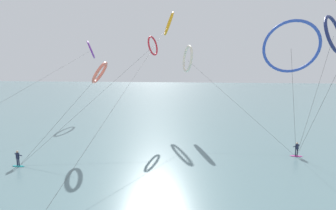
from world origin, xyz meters
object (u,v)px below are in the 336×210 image
surfer_teal (18,159)px  kite_amber (169,24)px  kite_navy (334,35)px  kite_coral (100,73)px  kite_violet (91,50)px  surfer_magenta (297,150)px  kite_ivory (188,59)px  kite_cobalt (291,47)px  kite_crimson (153,46)px

surfer_teal → kite_amber: size_ratio=0.04×
kite_amber → kite_navy: bearing=26.5°
kite_coral → kite_violet: (-12.14, 22.87, 5.08)m
surfer_magenta → kite_ivory: 23.02m
surfer_teal → kite_coral: 14.47m
kite_coral → kite_amber: (6.57, 21.21, 10.18)m
surfer_teal → kite_ivory: 29.55m
surfer_magenta → kite_violet: bearing=114.6°
surfer_magenta → kite_violet: 47.40m
kite_cobalt → kite_navy: (5.71, 4.44, 1.67)m
kite_coral → kite_crimson: (5.20, 10.87, 4.58)m
kite_amber → kite_cobalt: (15.87, -28.20, -7.68)m
kite_ivory → kite_cobalt: kite_cobalt is taller
kite_coral → kite_violet: kite_violet is taller
kite_ivory → kite_coral: bearing=-65.5°
kite_coral → kite_navy: (28.15, -2.54, 4.17)m
kite_amber → surfer_magenta: bearing=22.0°
surfer_teal → kite_crimson: size_ratio=0.07×
surfer_teal → kite_amber: bearing=87.8°
kite_ivory → kite_navy: size_ratio=1.05×
surfer_teal → kite_violet: bearing=120.1°
kite_ivory → kite_amber: bearing=-175.0°
kite_ivory → kite_amber: (-4.74, 9.49, 7.83)m
surfer_magenta → kite_cobalt: (-2.74, -4.21, 11.44)m
surfer_teal → kite_violet: (-7.28, 33.16, 14.01)m
surfer_teal → kite_crimson: 27.05m
kite_coral → kite_cobalt: bearing=63.0°
kite_coral → kite_violet: size_ratio=0.27×
kite_navy → kite_cobalt: bearing=170.5°
kite_crimson → kite_navy: 26.58m
kite_ivory → kite_navy: kite_navy is taller
kite_coral → kite_navy: 28.57m
kite_cobalt → kite_violet: bearing=-34.4°
surfer_teal → kite_crimson: kite_crimson is taller
kite_violet → kite_crimson: bearing=-149.5°
kite_cobalt → kite_crimson: bearing=-39.6°
kite_coral → surfer_magenta: bearing=74.0°
kite_amber → kite_crimson: kite_amber is taller
surfer_teal → kite_violet: size_ratio=0.04×
surfer_magenta → surfer_teal: same height
kite_coral → kite_crimson: kite_crimson is taller
kite_violet → kite_ivory: kite_violet is taller
kite_navy → kite_ivory: bearing=92.3°
kite_cobalt → kite_crimson: kite_crimson is taller
kite_navy → surfer_teal: bearing=145.8°
kite_crimson → kite_navy: kite_crimson is taller
kite_cobalt → kite_crimson: (-17.24, 17.85, 2.09)m
kite_amber → kite_crimson: bearing=-23.3°
surfer_magenta → kite_ivory: (-13.87, 14.50, 11.28)m
kite_violet → surfer_teal: bearing=167.6°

